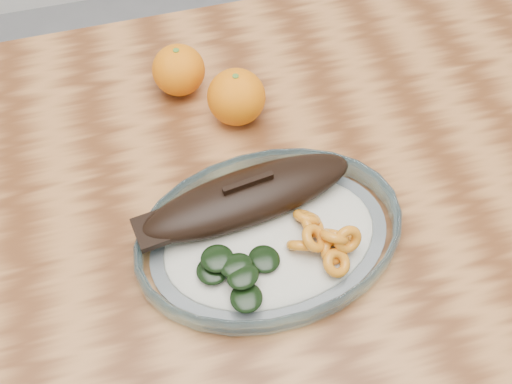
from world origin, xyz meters
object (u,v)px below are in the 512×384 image
at_px(orange_left, 179,70).
at_px(orange_right, 236,97).
at_px(dining_table, 210,272).
at_px(plated_meal, 269,232).

bearing_deg(orange_left, orange_right, -49.24).
bearing_deg(orange_right, orange_left, 130.76).
relative_size(dining_table, orange_right, 15.90).
xyz_separation_m(plated_meal, orange_right, (0.01, 0.20, 0.02)).
height_order(plated_meal, orange_right, plated_meal).
bearing_deg(orange_right, plated_meal, -93.78).
xyz_separation_m(dining_table, orange_left, (0.02, 0.23, 0.13)).
distance_m(plated_meal, orange_right, 0.20).
xyz_separation_m(orange_left, orange_right, (0.06, -0.07, 0.00)).
distance_m(dining_table, plated_meal, 0.14).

